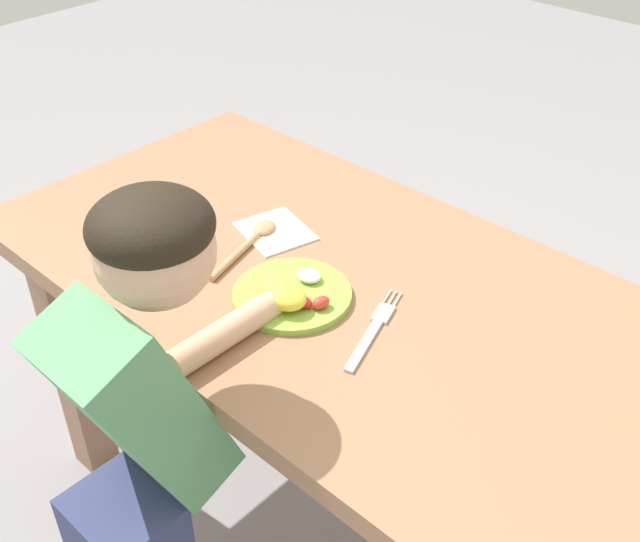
{
  "coord_description": "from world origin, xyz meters",
  "views": [
    {
      "loc": [
        0.69,
        -0.83,
        1.55
      ],
      "look_at": [
        -0.07,
        -0.02,
        0.75
      ],
      "focal_mm": 43.02,
      "sensor_mm": 36.0,
      "label": 1
    }
  ],
  "objects_px": {
    "fork": "(373,330)",
    "spoon": "(252,240)",
    "plate": "(291,294)",
    "person": "(146,470)"
  },
  "relations": [
    {
      "from": "spoon",
      "to": "plate",
      "type": "bearing_deg",
      "value": -129.1
    },
    {
      "from": "fork",
      "to": "spoon",
      "type": "xyz_separation_m",
      "value": [
        -0.34,
        0.04,
        0.0
      ]
    },
    {
      "from": "plate",
      "to": "spoon",
      "type": "bearing_deg",
      "value": 156.82
    },
    {
      "from": "plate",
      "to": "fork",
      "type": "xyz_separation_m",
      "value": [
        0.16,
        0.03,
        -0.01
      ]
    },
    {
      "from": "plate",
      "to": "fork",
      "type": "distance_m",
      "value": 0.16
    },
    {
      "from": "fork",
      "to": "spoon",
      "type": "height_order",
      "value": "spoon"
    },
    {
      "from": "plate",
      "to": "person",
      "type": "distance_m",
      "value": 0.37
    },
    {
      "from": "plate",
      "to": "fork",
      "type": "bearing_deg",
      "value": 12.5
    },
    {
      "from": "fork",
      "to": "spoon",
      "type": "distance_m",
      "value": 0.34
    },
    {
      "from": "fork",
      "to": "plate",
      "type": "bearing_deg",
      "value": 83.52
    }
  ]
}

